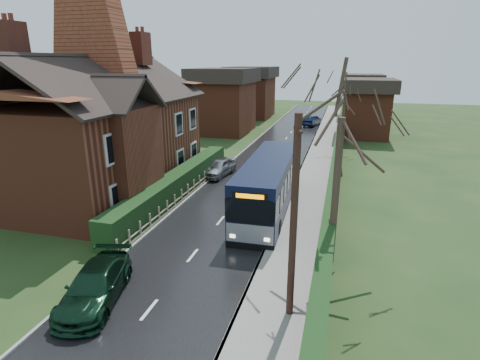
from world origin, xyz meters
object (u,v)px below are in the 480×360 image
(brick_house, at_px, (103,127))
(bus_stop_sign, at_px, (287,178))
(car_silver, at_px, (219,167))
(bus, at_px, (268,186))
(telegraph_pole, at_px, (294,222))
(car_green, at_px, (95,286))

(brick_house, distance_m, bus_stop_sign, 12.18)
(car_silver, height_order, bus_stop_sign, bus_stop_sign)
(bus, xyz_separation_m, car_silver, (-5.00, 5.97, -0.87))
(bus, distance_m, car_silver, 7.84)
(bus_stop_sign, bearing_deg, car_silver, 113.33)
(car_silver, height_order, telegraph_pole, telegraph_pole)
(car_green, height_order, telegraph_pole, telegraph_pole)
(brick_house, bearing_deg, telegraph_pole, -35.84)
(brick_house, distance_m, car_green, 13.19)
(bus_stop_sign, height_order, telegraph_pole, telegraph_pole)
(brick_house, height_order, telegraph_pole, brick_house)
(bus_stop_sign, bearing_deg, car_green, -140.03)
(brick_house, distance_m, car_silver, 8.85)
(car_silver, xyz_separation_m, bus_stop_sign, (6.00, -5.70, 1.31))
(brick_house, xyz_separation_m, car_silver, (5.93, 5.41, -3.71))
(bus, bearing_deg, car_green, -114.61)
(car_silver, relative_size, bus_stop_sign, 1.30)
(car_green, bearing_deg, brick_house, 107.43)
(car_green, relative_size, bus_stop_sign, 1.43)
(bus, bearing_deg, telegraph_pole, -75.94)
(car_silver, distance_m, telegraph_pole, 17.22)
(brick_house, relative_size, car_green, 3.39)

